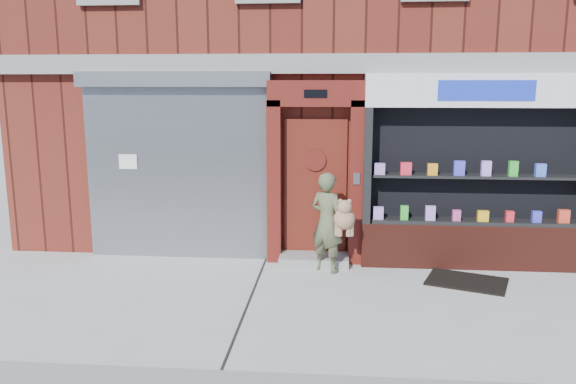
# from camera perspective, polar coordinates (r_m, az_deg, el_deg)

# --- Properties ---
(ground) EXTENTS (80.00, 80.00, 0.00)m
(ground) POSITION_cam_1_polar(r_m,az_deg,el_deg) (7.50, 7.99, -11.46)
(ground) COLOR #9E9E99
(ground) RESTS_ON ground
(building) EXTENTS (12.00, 8.16, 8.00)m
(building) POSITION_cam_1_polar(r_m,az_deg,el_deg) (12.98, 7.01, 15.93)
(building) COLOR #5B1C14
(building) RESTS_ON ground
(shutter_bay) EXTENTS (3.10, 0.30, 3.04)m
(shutter_bay) POSITION_cam_1_polar(r_m,az_deg,el_deg) (9.29, -11.24, 3.75)
(shutter_bay) COLOR gray
(shutter_bay) RESTS_ON ground
(red_door_bay) EXTENTS (1.52, 0.58, 2.90)m
(red_door_bay) POSITION_cam_1_polar(r_m,az_deg,el_deg) (8.90, 2.78, 1.95)
(red_door_bay) COLOR #4B110C
(red_door_bay) RESTS_ON ground
(pharmacy_bay) EXTENTS (3.50, 0.41, 3.00)m
(pharmacy_bay) POSITION_cam_1_polar(r_m,az_deg,el_deg) (9.13, 18.62, 1.07)
(pharmacy_bay) COLOR #501B13
(pharmacy_bay) RESTS_ON ground
(woman) EXTENTS (0.76, 0.64, 1.55)m
(woman) POSITION_cam_1_polar(r_m,az_deg,el_deg) (8.55, 4.22, -3.01)
(woman) COLOR #515639
(woman) RESTS_ON ground
(doormat) EXTENTS (1.30, 1.11, 0.03)m
(doormat) POSITION_cam_1_polar(r_m,az_deg,el_deg) (8.68, 17.69, -8.65)
(doormat) COLOR black
(doormat) RESTS_ON ground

